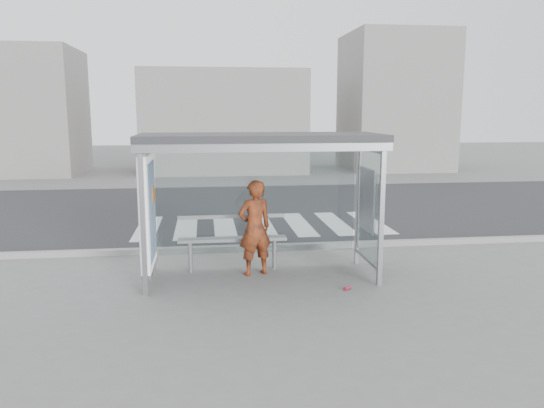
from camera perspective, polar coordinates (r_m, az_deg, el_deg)
The scene contains 11 objects.
ground at distance 9.81m, azimuth -1.16°, elevation -7.91°, with size 80.00×80.00×0.00m, color slate.
road at distance 16.59m, azimuth -3.74°, elevation -0.52°, with size 30.00×10.00×0.01m, color #232426.
curb at distance 11.66m, azimuth -2.19°, elevation -4.72°, with size 30.00×0.18×0.12m, color gray.
crosswalk at distance 14.19m, azimuth -1.09°, elevation -2.30°, with size 6.55×3.00×0.00m.
bus_shelter at distance 9.43m, azimuth -3.49°, elevation 3.68°, with size 4.25×1.65×2.62m.
building_left at distance 28.74m, azimuth -25.89°, elevation 8.94°, with size 6.00×5.00×6.00m, color gray.
building_center at distance 27.31m, azimuth -5.26°, elevation 8.82°, with size 8.00×5.00×5.00m, color gray.
building_right at distance 29.06m, azimuth 13.05°, elevation 10.65°, with size 5.00×5.00×7.00m, color gray.
person at distance 9.77m, azimuth -1.87°, elevation -2.59°, with size 0.65×0.43×1.78m, color #CD6213.
bench at distance 10.08m, azimuth -4.28°, elevation -3.79°, with size 2.05×0.34×1.06m.
soda_can at distance 9.22m, azimuth 8.08°, elevation -8.96°, with size 0.07×0.07×0.13m, color #D43E59.
Camera 1 is at (-0.99, -9.29, 3.01)m, focal length 35.00 mm.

